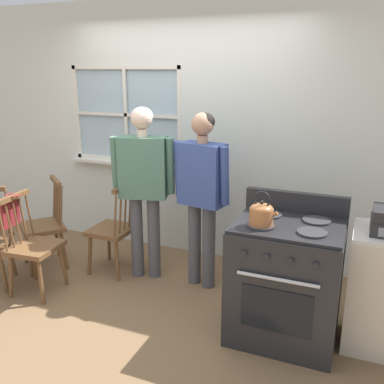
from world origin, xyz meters
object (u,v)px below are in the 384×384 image
at_px(potted_plant, 142,155).
at_px(handbag, 8,212).
at_px(stove, 285,280).
at_px(person_elderly_left, 144,177).
at_px(chair_by_window, 33,247).
at_px(chair_near_stove, 114,230).
at_px(kettle, 261,213).
at_px(person_teen_center, 202,185).
at_px(chair_center_cluster, 45,227).

bearing_deg(potted_plant, handbag, -115.90).
distance_m(stove, handbag, 2.51).
xyz_separation_m(person_elderly_left, stove, (1.45, -0.48, -0.54)).
height_order(chair_by_window, stove, stove).
bearing_deg(chair_near_stove, kettle, 70.54).
distance_m(chair_by_window, person_teen_center, 1.64).
bearing_deg(potted_plant, stove, -31.90).
bearing_deg(chair_by_window, potted_plant, -22.35).
height_order(person_elderly_left, person_teen_center, person_elderly_left).
bearing_deg(person_teen_center, stove, -19.22).
height_order(person_elderly_left, handbag, person_elderly_left).
height_order(chair_near_stove, potted_plant, potted_plant).
relative_size(chair_by_window, potted_plant, 2.87).
bearing_deg(chair_by_window, person_teen_center, -67.56).
bearing_deg(kettle, person_teen_center, 136.95).
bearing_deg(stove, chair_by_window, -175.35).
height_order(kettle, potted_plant, potted_plant).
bearing_deg(chair_center_cluster, chair_near_stove, 53.32).
height_order(chair_center_cluster, kettle, kettle).
bearing_deg(person_teen_center, handbag, -144.08).
bearing_deg(potted_plant, chair_center_cluster, -128.50).
distance_m(chair_by_window, chair_center_cluster, 0.53).
xyz_separation_m(chair_by_window, stove, (2.25, 0.18, 0.04)).
relative_size(chair_center_cluster, chair_near_stove, 1.00).
bearing_deg(kettle, handbag, -178.23).
bearing_deg(chair_by_window, handbag, 90.00).
bearing_deg(person_teen_center, chair_center_cluster, -159.98).
xyz_separation_m(chair_center_cluster, person_elderly_left, (1.06, 0.20, 0.58)).
relative_size(stove, potted_plant, 3.35).
xyz_separation_m(chair_near_stove, potted_plant, (-0.03, 0.68, 0.64)).
relative_size(chair_near_stove, person_elderly_left, 0.56).
bearing_deg(person_elderly_left, handbag, -161.47).
xyz_separation_m(kettle, potted_plant, (-1.65, 1.27, 0.06)).
bearing_deg(handbag, person_elderly_left, 33.56).
xyz_separation_m(stove, kettle, (-0.18, -0.13, 0.55)).
bearing_deg(chair_near_stove, person_teen_center, 94.52).
xyz_separation_m(chair_near_stove, stove, (1.80, -0.46, 0.04)).
distance_m(chair_near_stove, handbag, 1.00).
bearing_deg(person_elderly_left, chair_by_window, -155.21).
bearing_deg(person_elderly_left, stove, -33.36).
height_order(chair_center_cluster, chair_near_stove, same).
bearing_deg(handbag, kettle, 1.77).
bearing_deg(stove, person_elderly_left, 161.67).
relative_size(chair_by_window, stove, 0.86).
height_order(chair_by_window, kettle, kettle).
xyz_separation_m(person_teen_center, stove, (0.88, -0.52, -0.52)).
bearing_deg(kettle, potted_plant, 142.46).
bearing_deg(chair_by_window, kettle, -93.40).
relative_size(chair_center_cluster, handbag, 3.02).
relative_size(person_elderly_left, stove, 1.54).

